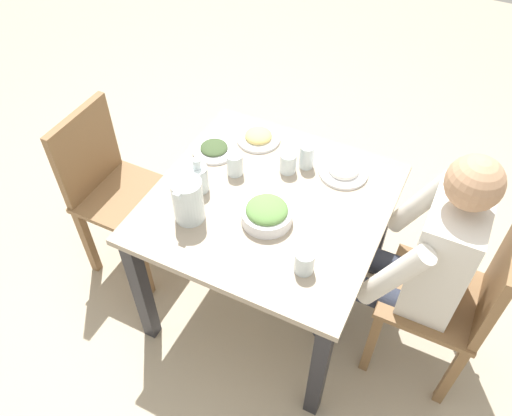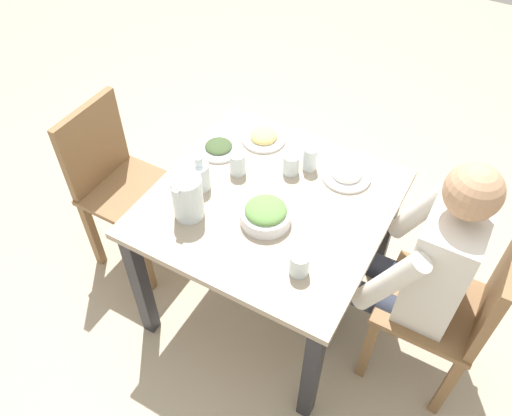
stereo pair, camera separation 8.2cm
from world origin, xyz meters
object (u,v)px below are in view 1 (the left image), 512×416
at_px(salad_bowl, 267,213).
at_px(water_glass_center, 288,163).
at_px(diner_near, 415,257).
at_px(plate_fries, 258,137).
at_px(water_pitcher, 188,200).
at_px(water_glass_far_left, 307,156).
at_px(plate_yoghurt, 344,170).
at_px(dining_table, 269,218).
at_px(water_glass_far_right, 304,262).
at_px(oil_carafe, 199,179).
at_px(water_glass_near_right, 235,164).
at_px(plate_dolmas, 214,149).
at_px(chair_near, 458,298).
at_px(chair_far, 111,185).

bearing_deg(salad_bowl, water_glass_center, 8.12).
xyz_separation_m(diner_near, plate_fries, (0.29, 0.82, 0.09)).
distance_m(water_pitcher, salad_bowl, 0.31).
xyz_separation_m(plate_fries, water_glass_far_left, (-0.07, -0.26, 0.04)).
bearing_deg(plate_yoghurt, dining_table, 142.39).
bearing_deg(plate_yoghurt, water_glass_far_right, -175.42).
xyz_separation_m(water_glass_center, oil_carafe, (-0.27, 0.28, 0.01)).
relative_size(plate_fries, water_glass_near_right, 1.98).
bearing_deg(water_glass_far_right, water_glass_far_left, 21.67).
relative_size(dining_table, water_glass_center, 10.26).
bearing_deg(plate_fries, water_glass_center, -122.55).
relative_size(dining_table, plate_dolmas, 4.75).
bearing_deg(water_pitcher, water_glass_far_right, -94.44).
xyz_separation_m(water_glass_near_right, water_glass_far_right, (-0.34, -0.46, -0.00)).
bearing_deg(oil_carafe, water_glass_center, -46.85).
height_order(dining_table, plate_fries, plate_fries).
height_order(diner_near, water_glass_far_left, diner_near).
bearing_deg(plate_fries, chair_near, -105.77).
bearing_deg(chair_far, water_glass_far_right, -100.71).
distance_m(dining_table, water_glass_far_left, 0.31).
relative_size(salad_bowl, water_glass_far_left, 1.82).
xyz_separation_m(water_glass_near_right, water_glass_center, (0.11, -0.20, -0.00)).
bearing_deg(oil_carafe, dining_table, -75.77).
bearing_deg(water_glass_near_right, water_pitcher, 172.41).
relative_size(plate_dolmas, plate_yoghurt, 0.94).
bearing_deg(dining_table, salad_bowl, -160.63).
bearing_deg(water_pitcher, chair_far, 73.97).
relative_size(dining_table, water_glass_near_right, 9.32).
bearing_deg(plate_dolmas, chair_far, 116.08).
bearing_deg(plate_dolmas, water_pitcher, -164.03).
relative_size(chair_far, diner_near, 0.75).
distance_m(chair_near, diner_near, 0.25).
bearing_deg(water_pitcher, diner_near, -73.05).
bearing_deg(chair_far, plate_dolmas, -63.92).
height_order(chair_far, plate_fries, chair_far).
relative_size(chair_far, plate_fries, 4.48).
bearing_deg(chair_far, oil_carafe, -91.41).
bearing_deg(diner_near, dining_table, 93.24).
relative_size(diner_near, oil_carafe, 7.25).
bearing_deg(oil_carafe, diner_near, -83.15).
distance_m(plate_fries, plate_yoghurt, 0.43).
relative_size(dining_table, plate_fries, 4.70).
relative_size(chair_far, plate_yoghurt, 4.27).
relative_size(salad_bowl, water_glass_center, 2.19).
bearing_deg(water_glass_center, plate_yoghurt, -68.21).
height_order(water_glass_near_right, water_glass_far_left, water_glass_far_left).
relative_size(diner_near, salad_bowl, 5.95).
relative_size(salad_bowl, oil_carafe, 1.22).
xyz_separation_m(water_pitcher, plate_dolmas, (0.39, 0.11, -0.08)).
bearing_deg(water_pitcher, chair_near, -76.21).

